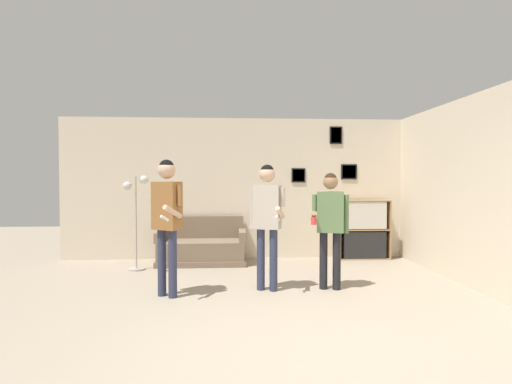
{
  "coord_description": "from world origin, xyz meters",
  "views": [
    {
      "loc": [
        -0.64,
        -3.3,
        1.51
      ],
      "look_at": [
        -0.31,
        2.19,
        1.35
      ],
      "focal_mm": 28.0,
      "sensor_mm": 36.0,
      "label": 1
    }
  ],
  "objects_px": {
    "couch": "(202,247)",
    "bottle_on_floor": "(163,265)",
    "person_watcher_holding_cup": "(330,218)",
    "person_player_foreground_center": "(267,213)",
    "bookshelf": "(363,230)",
    "person_player_foreground_left": "(167,212)",
    "floor_lamp": "(136,209)"
  },
  "relations": [
    {
      "from": "couch",
      "to": "bottle_on_floor",
      "type": "xyz_separation_m",
      "value": [
        -0.6,
        -0.64,
        -0.18
      ]
    },
    {
      "from": "couch",
      "to": "person_watcher_holding_cup",
      "type": "relative_size",
      "value": 0.98
    },
    {
      "from": "person_player_foreground_center",
      "to": "person_watcher_holding_cup",
      "type": "distance_m",
      "value": 0.88
    },
    {
      "from": "bookshelf",
      "to": "bottle_on_floor",
      "type": "xyz_separation_m",
      "value": [
        -3.67,
        -0.84,
        -0.46
      ]
    },
    {
      "from": "bookshelf",
      "to": "couch",
      "type": "bearing_deg",
      "value": -176.24
    },
    {
      "from": "bookshelf",
      "to": "bottle_on_floor",
      "type": "relative_size",
      "value": 4.34
    },
    {
      "from": "couch",
      "to": "person_player_foreground_left",
      "type": "height_order",
      "value": "person_player_foreground_left"
    },
    {
      "from": "person_player_foreground_center",
      "to": "bottle_on_floor",
      "type": "xyz_separation_m",
      "value": [
        -1.63,
        1.24,
        -0.97
      ]
    },
    {
      "from": "bookshelf",
      "to": "person_player_foreground_center",
      "type": "distance_m",
      "value": 2.95
    },
    {
      "from": "couch",
      "to": "person_watcher_holding_cup",
      "type": "xyz_separation_m",
      "value": [
        1.9,
        -1.87,
        0.7
      ]
    },
    {
      "from": "couch",
      "to": "person_watcher_holding_cup",
      "type": "distance_m",
      "value": 2.76
    },
    {
      "from": "bookshelf",
      "to": "person_player_foreground_left",
      "type": "height_order",
      "value": "person_player_foreground_left"
    },
    {
      "from": "floor_lamp",
      "to": "person_player_foreground_left",
      "type": "relative_size",
      "value": 0.89
    },
    {
      "from": "floor_lamp",
      "to": "bottle_on_floor",
      "type": "xyz_separation_m",
      "value": [
        0.46,
        -0.14,
        -0.93
      ]
    },
    {
      "from": "bookshelf",
      "to": "floor_lamp",
      "type": "relative_size",
      "value": 0.71
    },
    {
      "from": "person_player_foreground_center",
      "to": "person_watcher_holding_cup",
      "type": "height_order",
      "value": "person_player_foreground_center"
    },
    {
      "from": "floor_lamp",
      "to": "person_player_foreground_center",
      "type": "xyz_separation_m",
      "value": [
        2.09,
        -1.37,
        0.03
      ]
    },
    {
      "from": "bottle_on_floor",
      "to": "bookshelf",
      "type": "bearing_deg",
      "value": 12.93
    },
    {
      "from": "person_watcher_holding_cup",
      "to": "bottle_on_floor",
      "type": "xyz_separation_m",
      "value": [
        -2.5,
        1.23,
        -0.88
      ]
    },
    {
      "from": "person_watcher_holding_cup",
      "to": "floor_lamp",
      "type": "bearing_deg",
      "value": 155.22
    },
    {
      "from": "bookshelf",
      "to": "bottle_on_floor",
      "type": "height_order",
      "value": "bookshelf"
    },
    {
      "from": "floor_lamp",
      "to": "bottle_on_floor",
      "type": "bearing_deg",
      "value": -16.57
    },
    {
      "from": "bookshelf",
      "to": "person_watcher_holding_cup",
      "type": "distance_m",
      "value": 2.41
    },
    {
      "from": "bookshelf",
      "to": "floor_lamp",
      "type": "bearing_deg",
      "value": -170.31
    },
    {
      "from": "couch",
      "to": "person_player_foreground_center",
      "type": "height_order",
      "value": "person_player_foreground_center"
    },
    {
      "from": "bookshelf",
      "to": "person_player_foreground_left",
      "type": "distance_m",
      "value": 4.1
    },
    {
      "from": "person_player_foreground_left",
      "to": "bottle_on_floor",
      "type": "distance_m",
      "value": 1.79
    },
    {
      "from": "couch",
      "to": "person_player_foreground_left",
      "type": "bearing_deg",
      "value": -98.0
    },
    {
      "from": "couch",
      "to": "person_player_foreground_center",
      "type": "bearing_deg",
      "value": -61.33
    },
    {
      "from": "floor_lamp",
      "to": "person_player_foreground_left",
      "type": "distance_m",
      "value": 1.77
    },
    {
      "from": "bookshelf",
      "to": "person_player_foreground_left",
      "type": "bearing_deg",
      "value": -145.66
    },
    {
      "from": "couch",
      "to": "bookshelf",
      "type": "height_order",
      "value": "bookshelf"
    }
  ]
}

